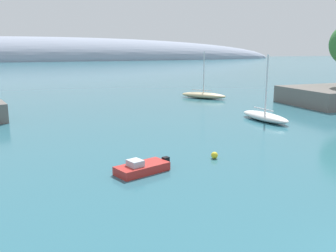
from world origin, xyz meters
The scene contains 5 objects.
distant_ridge centered at (-16.27, 251.52, 0.00)m, with size 371.81×56.80×30.78m, color #8E99AD.
sailboat_white_near_shore centered at (11.57, 25.81, 0.52)m, with size 2.78×7.31×7.31m.
sailboat_sand_mid_mooring centered at (13.30, 45.18, 0.53)m, with size 6.70×7.33×7.50m.
motorboat_red_foreground centered at (-6.20, 13.90, 0.32)m, with size 4.08×2.68×0.95m.
mooring_buoy_yellow centered at (-0.32, 15.01, 0.25)m, with size 0.50×0.50×0.50m, color yellow.
Camera 1 is at (-12.49, -8.01, 7.98)m, focal length 38.99 mm.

